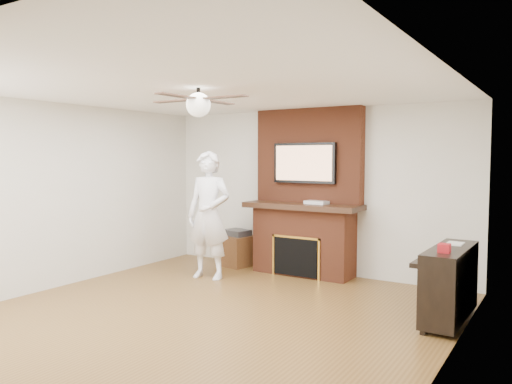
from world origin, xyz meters
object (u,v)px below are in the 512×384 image
Objects in this scene: fireplace at (305,208)px; person at (209,215)px; side_table at (237,249)px; piano at (449,282)px.

person is (-1.06, -1.00, -0.07)m from fireplace.
person is 1.15m from side_table.
person is 1.50× the size of piano.
piano is at bearing -26.82° from fireplace.
fireplace is 2.02× the size of piano.
side_table is at bearing -176.82° from fireplace.
piano is at bearing -6.17° from side_table.
piano is (3.51, -1.10, 0.16)m from side_table.
person reaches higher than side_table.
person is at bearing -70.07° from side_table.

